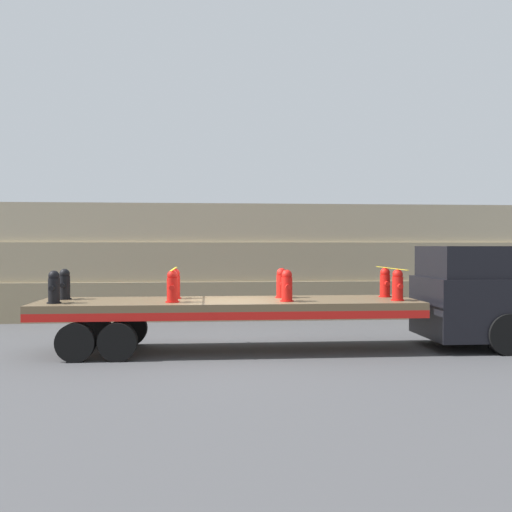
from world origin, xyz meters
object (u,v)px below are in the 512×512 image
object	(u,v)px
fire_hydrant_red_near_1	(172,287)
fire_hydrant_red_far_1	(175,284)
fire_hydrant_red_near_3	(398,285)
truck_cab	(472,297)
fire_hydrant_black_near_0	(54,287)
fire_hydrant_red_far_3	(385,283)
flatbed_trailer	(207,309)
fire_hydrant_black_far_0	(65,285)
fire_hydrant_red_far_2	(282,283)
fire_hydrant_red_near_2	(287,286)

from	to	relation	value
fire_hydrant_red_near_1	fire_hydrant_red_far_1	distance (m)	1.07
fire_hydrant_red_near_1	fire_hydrant_red_near_3	xyz separation A→B (m)	(5.86, 0.00, 0.00)
fire_hydrant_red_near_1	truck_cab	bearing A→B (deg)	3.75
fire_hydrant_black_near_0	fire_hydrant_red_far_3	distance (m)	8.86
flatbed_trailer	fire_hydrant_red_far_1	world-z (taller)	fire_hydrant_red_far_1
truck_cab	fire_hydrant_red_near_3	size ratio (longest dim) A/B	3.39
fire_hydrant_red_near_3	fire_hydrant_black_near_0	bearing A→B (deg)	180.00
fire_hydrant_black_far_0	fire_hydrant_red_near_3	size ratio (longest dim) A/B	1.00
fire_hydrant_red_near_3	fire_hydrant_red_far_1	bearing A→B (deg)	169.68
fire_hydrant_black_far_0	fire_hydrant_red_far_2	world-z (taller)	same
fire_hydrant_red_near_3	fire_hydrant_red_near_2	bearing A→B (deg)	180.00
fire_hydrant_red_far_1	fire_hydrant_red_near_3	world-z (taller)	same
fire_hydrant_red_near_1	fire_hydrant_red_far_2	xyz separation A→B (m)	(2.93, 1.07, 0.00)
fire_hydrant_red_near_1	fire_hydrant_red_far_3	xyz separation A→B (m)	(5.86, 1.07, 0.00)
fire_hydrant_red_near_3	fire_hydrant_red_far_2	bearing A→B (deg)	159.99
fire_hydrant_red_far_1	fire_hydrant_red_far_2	distance (m)	2.93
fire_hydrant_black_far_0	fire_hydrant_red_near_1	size ratio (longest dim) A/B	1.00
flatbed_trailer	fire_hydrant_red_far_3	size ratio (longest dim) A/B	12.14
fire_hydrant_red_far_1	truck_cab	bearing A→B (deg)	-3.75
fire_hydrant_black_near_0	fire_hydrant_red_near_3	bearing A→B (deg)	0.00
fire_hydrant_black_near_0	fire_hydrant_red_near_2	size ratio (longest dim) A/B	1.00
fire_hydrant_black_near_0	fire_hydrant_red_far_2	world-z (taller)	same
truck_cab	fire_hydrant_red_near_1	bearing A→B (deg)	-176.25
fire_hydrant_black_near_0	fire_hydrant_red_near_2	xyz separation A→B (m)	(5.86, 0.00, 0.00)
truck_cab	fire_hydrant_red_near_1	xyz separation A→B (m)	(-8.14, -0.53, 0.36)
truck_cab	fire_hydrant_red_near_2	distance (m)	5.24
fire_hydrant_black_far_0	fire_hydrant_red_near_3	world-z (taller)	same
truck_cab	fire_hydrant_red_near_3	world-z (taller)	truck_cab
truck_cab	fire_hydrant_black_near_0	xyz separation A→B (m)	(-11.07, -0.53, 0.36)
fire_hydrant_red_near_1	fire_hydrant_red_near_2	bearing A→B (deg)	0.00
flatbed_trailer	fire_hydrant_red_near_3	distance (m)	5.06
fire_hydrant_red_far_3	fire_hydrant_red_near_3	bearing A→B (deg)	-90.00
truck_cab	fire_hydrant_red_far_2	xyz separation A→B (m)	(-5.20, 0.53, 0.36)
fire_hydrant_black_far_0	fire_hydrant_red_far_2	bearing A→B (deg)	0.00
fire_hydrant_red_near_1	fire_hydrant_red_far_2	bearing A→B (deg)	20.01
flatbed_trailer	fire_hydrant_black_far_0	world-z (taller)	fire_hydrant_black_far_0
fire_hydrant_red_near_2	fire_hydrant_red_near_3	world-z (taller)	same
fire_hydrant_black_far_0	fire_hydrant_red_far_1	distance (m)	2.93
fire_hydrant_black_near_0	fire_hydrant_red_near_2	world-z (taller)	same
truck_cab	fire_hydrant_black_near_0	size ratio (longest dim) A/B	3.39
fire_hydrant_red_near_1	fire_hydrant_red_far_1	bearing A→B (deg)	90.00
fire_hydrant_red_near_1	fire_hydrant_red_near_3	distance (m)	5.86
flatbed_trailer	fire_hydrant_black_far_0	xyz separation A→B (m)	(-3.81, 0.53, 0.65)
fire_hydrant_red_far_1	fire_hydrant_red_near_3	distance (m)	5.96
flatbed_trailer	fire_hydrant_red_near_3	bearing A→B (deg)	-6.11
truck_cab	fire_hydrant_red_far_1	size ratio (longest dim) A/B	3.39
fire_hydrant_red_far_2	fire_hydrant_red_near_3	bearing A→B (deg)	-20.01
fire_hydrant_black_near_0	fire_hydrant_red_near_3	distance (m)	8.80
fire_hydrant_red_near_2	fire_hydrant_red_far_3	xyz separation A→B (m)	(2.93, 1.07, 0.00)
truck_cab	fire_hydrant_red_far_1	xyz separation A→B (m)	(-8.14, 0.53, 0.36)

